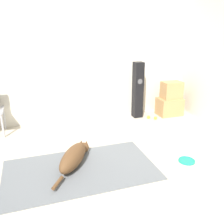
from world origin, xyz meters
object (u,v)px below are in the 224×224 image
object	(u,v)px
dog	(74,157)
cardboard_box_lower	(169,106)
cardboard_box_upper	(172,90)
tennis_ball_by_boxes	(149,117)
frisbee	(187,161)
tennis_ball_near_speaker	(155,118)
floor_speaker	(138,90)

from	to	relation	value
dog	cardboard_box_lower	distance (m)	2.75
cardboard_box_upper	tennis_ball_by_boxes	world-z (taller)	cardboard_box_upper
frisbee	dog	bearing A→B (deg)	165.50
dog	tennis_ball_near_speaker	bearing A→B (deg)	33.15
frisbee	floor_speaker	bearing A→B (deg)	87.31
cardboard_box_upper	floor_speaker	size ratio (longest dim) A/B	0.35
cardboard_box_lower	cardboard_box_upper	xyz separation A→B (m)	(0.02, -0.01, 0.36)
frisbee	floor_speaker	xyz separation A→B (m)	(0.09, 1.94, 0.56)
cardboard_box_upper	floor_speaker	bearing A→B (deg)	170.79
frisbee	tennis_ball_near_speaker	bearing A→B (deg)	77.02
floor_speaker	tennis_ball_by_boxes	distance (m)	0.61
tennis_ball_by_boxes	tennis_ball_near_speaker	distance (m)	0.15
floor_speaker	cardboard_box_upper	bearing A→B (deg)	-9.21
frisbee	tennis_ball_near_speaker	world-z (taller)	tennis_ball_near_speaker
cardboard_box_lower	tennis_ball_by_boxes	world-z (taller)	cardboard_box_lower
dog	cardboard_box_upper	xyz separation A→B (m)	(2.36, 1.43, 0.41)
frisbee	cardboard_box_upper	bearing A→B (deg)	65.79
floor_speaker	frisbee	bearing A→B (deg)	-92.69
floor_speaker	tennis_ball_by_boxes	world-z (taller)	floor_speaker
frisbee	cardboard_box_lower	size ratio (longest dim) A/B	0.46
cardboard_box_upper	tennis_ball_by_boxes	bearing A→B (deg)	-171.83
cardboard_box_lower	tennis_ball_by_boxes	size ratio (longest dim) A/B	7.70
dog	tennis_ball_near_speaker	distance (m)	2.30
cardboard_box_lower	cardboard_box_upper	distance (m)	0.36
frisbee	cardboard_box_upper	size ratio (longest dim) A/B	0.58
dog	frisbee	size ratio (longest dim) A/B	4.04
floor_speaker	dog	bearing A→B (deg)	-136.60
frisbee	cardboard_box_lower	distance (m)	2.01
tennis_ball_by_boxes	cardboard_box_lower	bearing A→B (deg)	9.29
tennis_ball_by_boxes	dog	bearing A→B (deg)	-143.34
tennis_ball_by_boxes	frisbee	bearing A→B (deg)	-98.71
tennis_ball_by_boxes	floor_speaker	bearing A→B (deg)	131.68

